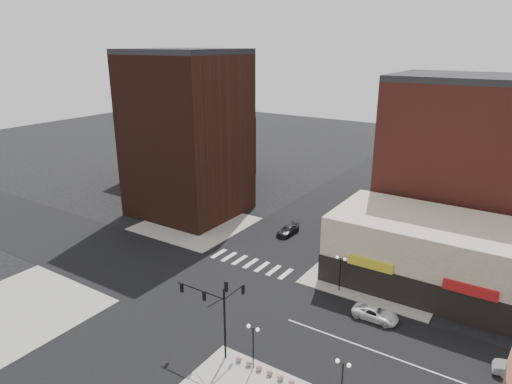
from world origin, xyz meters
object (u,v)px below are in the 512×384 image
Objects in this scene: traffic_signal at (218,304)px; street_lamp_se_b at (343,372)px; street_lamp_se_a at (253,336)px; white_suv at (375,314)px; dark_sedan_north at (288,230)px; street_lamp_ne at (341,265)px.

traffic_signal reaches higher than street_lamp_se_b.
traffic_signal is 1.87× the size of street_lamp_se_a.
street_lamp_se_b reaches higher than white_suv.
dark_sedan_north is at bearing 126.22° from street_lamp_se_b.
street_lamp_ne is (-7.00, 16.00, 0.00)m from street_lamp_se_b.
dark_sedan_north reaches higher than white_suv.
street_lamp_se_a is 1.00× the size of street_lamp_se_b.
dark_sedan_north is at bearing 139.41° from street_lamp_ne.
street_lamp_se_b and street_lamp_ne have the same top height.
traffic_signal is at bearing 179.18° from street_lamp_se_b.
street_lamp_ne is at bearing 59.07° from white_suv.
street_lamp_ne is at bearing 73.25° from traffic_signal.
white_suv is at bearing 97.71° from street_lamp_se_b.
street_lamp_se_a is 8.00m from street_lamp_se_b.
street_lamp_se_b reaches higher than dark_sedan_north.
dark_sedan_north is (-12.67, 10.85, -2.65)m from street_lamp_ne.
street_lamp_ne is at bearing -38.35° from dark_sedan_north.
traffic_signal is at bearing 177.43° from street_lamp_se_a.
street_lamp_se_a and street_lamp_se_b have the same top height.
street_lamp_se_b is 33.39m from dark_sedan_north.
street_lamp_se_a is at bearing -64.28° from dark_sedan_north.
traffic_signal reaches higher than white_suv.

